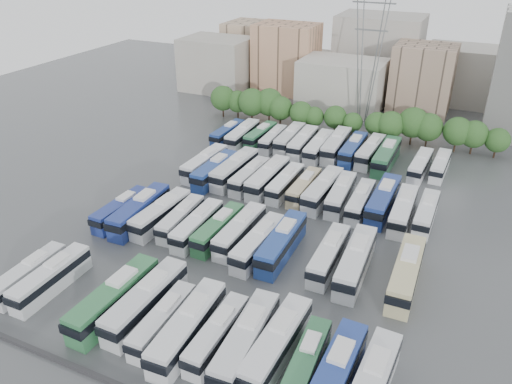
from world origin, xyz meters
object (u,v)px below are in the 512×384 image
at_px(bus_r2_s11, 383,200).
at_px(bus_r3_s10, 386,156).
at_px(bus_r3_s13, 440,165).
at_px(bus_r3_s8, 353,149).
at_px(bus_r2_s10, 360,201).
at_px(bus_r3_s6, 319,147).
at_px(bus_r1_s1, 140,211).
at_px(bus_r2_s13, 426,213).
at_px(bus_r0_s4, 114,298).
at_px(bus_r1_s6, 240,231).
at_px(bus_r3_s12, 420,165).
at_px(bus_r2_s12, 403,210).
at_px(bus_r3_s7, 336,145).
at_px(bus_r1_s11, 356,261).
at_px(bus_r2_s3, 235,169).
at_px(bus_r1_s13, 406,273).
at_px(bus_r0_s9, 246,340).
at_px(bus_r1_s0, 121,209).
at_px(bus_r0_s11, 306,363).
at_px(bus_r2_s9, 341,194).
at_px(bus_r2_s8, 323,190).
at_px(bus_r2_s4, 250,176).
at_px(bus_r0_s5, 146,301).
at_px(bus_r3_s9, 370,151).
at_px(bus_r0_s7, 188,327).
at_px(bus_r0_s12, 334,377).
at_px(bus_r0_s10, 276,344).
at_px(bus_r1_s2, 161,213).
at_px(electricity_pylon, 370,42).
at_px(bus_r0_s8, 217,334).
at_px(bus_r3_s4, 290,138).
at_px(bus_r2_s2, 215,170).
at_px(bus_r1_s3, 181,218).
at_px(bus_r3_s2, 260,135).
at_px(bus_r3_s5, 303,142).
at_px(bus_r1_s8, 282,243).
at_px(bus_r1_s7, 259,243).
at_px(bus_r0_s0, 29,274).
at_px(bus_r3_s1, 242,135).
at_px(bus_r1_s5, 218,228).
at_px(bus_r2_s1, 205,163).
at_px(bus_r0_s1, 51,278).
at_px(bus_r0_s6, 163,320).
at_px(bus_r3_s3, 273,139).

height_order(bus_r2_s11, bus_r3_s10, bus_r3_s10).
bearing_deg(bus_r3_s13, bus_r3_s8, -178.44).
distance_m(bus_r2_s10, bus_r3_s6, 22.37).
height_order(bus_r1_s1, bus_r2_s13, bus_r1_s1).
relative_size(bus_r0_s4, bus_r1_s6, 1.12).
bearing_deg(bus_r3_s12, bus_r2_s13, -75.84).
distance_m(bus_r2_s12, bus_r3_s7, 26.46).
bearing_deg(bus_r0_s4, bus_r1_s11, 40.12).
distance_m(bus_r1_s11, bus_r2_s3, 32.49).
distance_m(bus_r1_s13, bus_r3_s8, 39.74).
bearing_deg(bus_r1_s11, bus_r0_s9, -112.19).
height_order(bus_r0_s4, bus_r1_s0, bus_r0_s4).
xyz_separation_m(bus_r0_s11, bus_r3_s8, (-9.95, 54.76, 0.23)).
bearing_deg(bus_r1_s1, bus_r2_s9, 32.58).
distance_m(bus_r0_s4, bus_r2_s8, 38.67).
bearing_deg(bus_r2_s4, bus_r2_s12, -0.72).
height_order(bus_r0_s5, bus_r3_s6, bus_r0_s5).
height_order(bus_r1_s6, bus_r3_s9, bus_r3_s9).
bearing_deg(bus_r2_s12, bus_r2_s11, 152.05).
xyz_separation_m(bus_r0_s7, bus_r1_s6, (-3.66, 19.86, -0.16)).
bearing_deg(bus_r2_s9, bus_r0_s12, -77.35).
distance_m(bus_r0_s7, bus_r0_s10, 9.73).
bearing_deg(bus_r1_s2, electricity_pylon, 76.09).
height_order(bus_r0_s4, bus_r0_s11, bus_r0_s4).
xyz_separation_m(bus_r0_s8, bus_r1_s2, (-19.77, 18.52, 0.19)).
distance_m(bus_r0_s5, bus_r3_s4, 54.20).
height_order(bus_r2_s2, bus_r2_s13, bus_r2_s2).
distance_m(bus_r1_s3, bus_r3_s7, 38.76).
distance_m(bus_r2_s10, bus_r3_s2, 32.59).
bearing_deg(bus_r2_s4, bus_r3_s6, 70.54).
height_order(bus_r3_s5, bus_r3_s13, bus_r3_s5).
height_order(bus_r1_s8, bus_r3_s2, bus_r1_s8).
height_order(bus_r0_s11, bus_r3_s8, bus_r3_s8).
bearing_deg(bus_r1_s7, bus_r2_s9, 74.14).
xyz_separation_m(bus_r1_s7, bus_r3_s13, (19.48, 37.37, -0.24)).
bearing_deg(bus_r0_s0, bus_r3_s1, 85.35).
bearing_deg(bus_r1_s13, bus_r1_s5, 179.51).
height_order(bus_r1_s11, bus_r3_s12, bus_r1_s11).
distance_m(bus_r2_s1, bus_r2_s8, 22.92).
height_order(bus_r0_s1, bus_r1_s2, bus_r1_s2).
relative_size(bus_r0_s10, bus_r2_s11, 0.97).
height_order(bus_r0_s6, bus_r1_s8, bus_r1_s8).
xyz_separation_m(bus_r0_s12, bus_r1_s3, (-29.58, 19.47, -0.35)).
height_order(bus_r1_s1, bus_r3_s13, bus_r1_s1).
xyz_separation_m(bus_r1_s3, bus_r2_s11, (26.28, 17.73, 0.37)).
bearing_deg(bus_r1_s8, bus_r3_s2, 117.50).
bearing_deg(bus_r3_s3, bus_r3_s9, 2.33).
height_order(bus_r0_s4, bus_r0_s9, bus_r0_s4).
bearing_deg(bus_r1_s6, bus_r3_s10, 69.86).
relative_size(bus_r2_s13, bus_r3_s10, 0.85).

